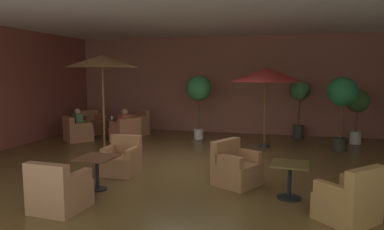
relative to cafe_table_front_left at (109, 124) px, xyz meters
The scene contains 23 objects.
ground_plane 4.64m from the cafe_table_front_left, 38.93° to the right, with size 11.38×10.04×0.02m, color brown.
wall_back_brick 4.36m from the cafe_table_front_left, 30.03° to the left, with size 11.38×0.08×3.56m, color #9D5E4E.
ceiling_slab 5.58m from the cafe_table_front_left, 38.93° to the right, with size 11.38×10.04×0.06m, color silver.
cafe_table_front_left is the anchor object (origin of this frame).
armchair_front_left_north 1.11m from the cafe_table_front_left, 50.75° to the left, with size 1.03×1.02×0.89m.
armchair_front_left_east 1.11m from the cafe_table_front_left, 151.58° to the left, with size 1.07×1.08×0.85m.
armchair_front_left_south 1.11m from the cafe_table_front_left, 129.59° to the right, with size 1.08×1.08×0.84m.
armchair_front_left_west 1.10m from the cafe_table_front_left, 33.37° to the right, with size 1.03×1.06×0.81m.
cafe_table_front_right 7.59m from the cafe_table_front_left, 38.09° to the right, with size 0.69×0.69×0.65m.
armchair_front_right_north 6.43m from the cafe_table_front_left, 39.84° to the right, with size 1.04×1.05×0.88m.
armchair_front_right_east 8.77m from the cafe_table_front_left, 38.86° to the right, with size 1.05×1.05×0.88m.
cafe_table_mid_center 5.63m from the cafe_table_front_left, 64.68° to the right, with size 0.70×0.70×0.65m.
armchair_mid_center_north 4.66m from the cafe_table_front_left, 58.94° to the right, with size 0.71×0.71×0.84m.
armchair_mid_center_east 6.62m from the cafe_table_front_left, 69.37° to the right, with size 0.81×0.84×0.84m.
patio_umbrella_tall_red 5.57m from the cafe_table_front_left, ahead, with size 2.16×2.16×2.38m.
patio_umbrella_center_beige 3.39m from the cafe_table_front_left, 64.92° to the right, with size 1.95×1.95×2.70m.
potted_tree_left_corner 7.52m from the cafe_table_front_left, ahead, with size 0.83×0.83×2.12m.
potted_tree_mid_left 6.63m from the cafe_table_front_left, 14.26° to the left, with size 0.66×0.66×1.97m.
potted_tree_mid_right 3.33m from the cafe_table_front_left, ahead, with size 0.86×0.86×2.16m.
potted_tree_right_corner 8.17m from the cafe_table_front_left, ahead, with size 0.71×0.71×1.72m.
patron_blue_shirt 1.09m from the cafe_table_front_left, 129.59° to the right, with size 0.42×0.40×0.63m.
patron_by_window 1.09m from the cafe_table_front_left, 33.37° to the right, with size 0.39×0.42×0.64m.
iced_drink_cup 0.27m from the cafe_table_front_left, ahead, with size 0.08×0.08×0.11m, color white.
Camera 1 is at (2.22, -8.17, 2.24)m, focal length 33.31 mm.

